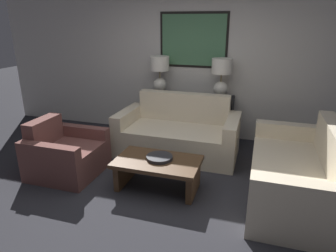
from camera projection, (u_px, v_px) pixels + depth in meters
ground_plane at (146, 200)px, 3.56m from camera, size 20.00×20.00×0.00m
back_wall at (193, 62)px, 5.26m from camera, size 7.67×0.12×2.65m
console_table at (189, 117)px, 5.32m from camera, size 1.53×0.39×0.80m
table_lamp_left at (160, 71)px, 5.22m from camera, size 0.33×0.33×0.64m
table_lamp_right at (221, 74)px, 4.91m from camera, size 0.33×0.33×0.64m
couch_by_back_wall at (178, 135)px, 4.74m from camera, size 1.85×0.95×0.91m
couch_by_side at (297, 175)px, 3.50m from camera, size 0.95×1.85×0.91m
coffee_table at (158, 168)px, 3.72m from camera, size 1.05×0.63×0.39m
decorative_bowl at (159, 157)px, 3.70m from camera, size 0.33×0.33×0.04m
armchair_near_back_wall at (66, 155)px, 4.12m from camera, size 0.86×0.87×0.76m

